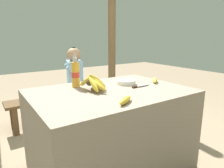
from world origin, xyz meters
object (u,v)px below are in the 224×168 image
(serving_bowl, at_px, (126,82))
(seated_vendor, at_px, (72,79))
(support_post_far, at_px, (112,29))
(wooden_bench, at_px, (71,97))
(water_bottle, at_px, (76,74))
(banana_bunch_ripe, at_px, (94,82))
(knife, at_px, (138,86))
(loose_banana_side, at_px, (155,80))
(banana_bunch_green, at_px, (39,94))
(loose_banana_front, at_px, (125,100))

(serving_bowl, distance_m, seated_vendor, 1.18)
(support_post_far, bearing_deg, serving_bowl, -119.41)
(wooden_bench, relative_size, support_post_far, 0.66)
(seated_vendor, bearing_deg, serving_bowl, 111.33)
(serving_bowl, bearing_deg, support_post_far, 60.59)
(serving_bowl, bearing_deg, water_bottle, 160.94)
(water_bottle, xyz_separation_m, support_post_far, (1.38, 1.47, 0.49))
(banana_bunch_ripe, relative_size, support_post_far, 0.12)
(serving_bowl, xyz_separation_m, knife, (0.01, -0.17, -0.01))
(serving_bowl, relative_size, water_bottle, 0.62)
(serving_bowl, height_order, seated_vendor, seated_vendor)
(loose_banana_side, xyz_separation_m, seated_vendor, (-0.38, 1.28, -0.17))
(water_bottle, bearing_deg, banana_bunch_ripe, -69.11)
(water_bottle, distance_m, support_post_far, 2.07)
(loose_banana_side, distance_m, support_post_far, 1.93)
(banana_bunch_ripe, bearing_deg, water_bottle, 110.89)
(banana_bunch_green, height_order, support_post_far, support_post_far)
(loose_banana_side, bearing_deg, water_bottle, 160.38)
(banana_bunch_ripe, xyz_separation_m, seated_vendor, (0.29, 1.21, -0.22))
(water_bottle, bearing_deg, support_post_far, 46.73)
(serving_bowl, bearing_deg, loose_banana_side, -20.53)
(seated_vendor, bearing_deg, knife, 111.22)
(wooden_bench, bearing_deg, knife, -85.02)
(water_bottle, bearing_deg, banana_bunch_green, 95.58)
(wooden_bench, bearing_deg, banana_bunch_ripe, -102.76)
(loose_banana_side, bearing_deg, banana_bunch_green, 123.35)
(wooden_bench, relative_size, banana_bunch_green, 5.87)
(knife, distance_m, banana_bunch_green, 1.51)
(loose_banana_side, bearing_deg, seated_vendor, 106.60)
(serving_bowl, distance_m, loose_banana_front, 0.60)
(knife, height_order, seated_vendor, seated_vendor)
(knife, bearing_deg, support_post_far, 60.32)
(banana_bunch_ripe, xyz_separation_m, water_bottle, (-0.08, 0.20, 0.05))
(loose_banana_front, height_order, support_post_far, support_post_far)
(banana_bunch_ripe, distance_m, water_bottle, 0.22)
(water_bottle, distance_m, loose_banana_side, 0.81)
(serving_bowl, relative_size, wooden_bench, 0.11)
(loose_banana_side, height_order, banana_bunch_green, loose_banana_side)
(serving_bowl, bearing_deg, banana_bunch_ripe, -173.74)
(wooden_bench, distance_m, seated_vendor, 0.28)
(water_bottle, relative_size, wooden_bench, 0.17)
(banana_bunch_ripe, height_order, seated_vendor, seated_vendor)
(banana_bunch_ripe, distance_m, wooden_bench, 1.36)
(serving_bowl, height_order, knife, serving_bowl)
(water_bottle, height_order, knife, water_bottle)
(water_bottle, distance_m, knife, 0.59)
(seated_vendor, bearing_deg, loose_banana_front, 97.22)
(loose_banana_front, relative_size, seated_vendor, 0.17)
(seated_vendor, distance_m, banana_bunch_green, 0.50)
(serving_bowl, relative_size, seated_vendor, 0.17)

